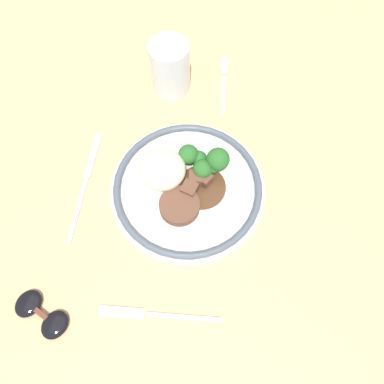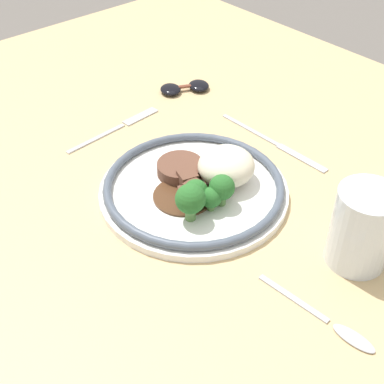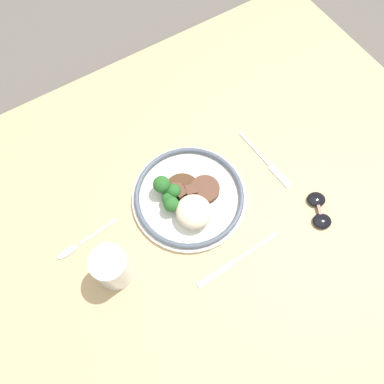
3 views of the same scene
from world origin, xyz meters
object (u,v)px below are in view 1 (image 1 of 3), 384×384
at_px(juice_glass, 170,70).
at_px(sunglasses, 41,314).
at_px(plate, 186,183).
at_px(spoon, 224,72).
at_px(knife, 86,181).
at_px(fork, 148,314).

distance_m(juice_glass, sunglasses, 0.47).
relative_size(plate, spoon, 1.75).
bearing_deg(knife, spoon, -38.30).
bearing_deg(fork, sunglasses, 4.34).
bearing_deg(sunglasses, spoon, 2.68).
xyz_separation_m(knife, spoon, (0.28, -0.21, 0.00)).
bearing_deg(sunglasses, knife, 24.64).
height_order(plate, juice_glass, juice_glass).
xyz_separation_m(juice_glass, knife, (-0.23, 0.11, -0.04)).
height_order(plate, knife, plate).
bearing_deg(spoon, knife, 138.00).
bearing_deg(sunglasses, juice_glass, 11.42).
distance_m(spoon, sunglasses, 0.55).
height_order(plate, spoon, plate).
bearing_deg(spoon, fork, 167.96).
relative_size(juice_glass, knife, 0.48).
bearing_deg(plate, juice_glass, 16.06).
bearing_deg(fork, knife, -57.46).
bearing_deg(sunglasses, plate, -11.17).
xyz_separation_m(fork, knife, (0.20, 0.15, 0.00)).
distance_m(juice_glass, fork, 0.43).
height_order(juice_glass, sunglasses, juice_glass).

